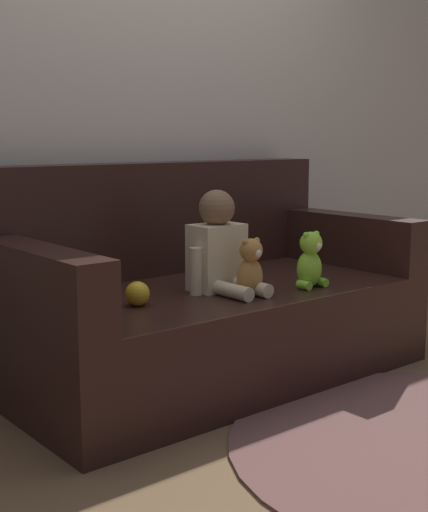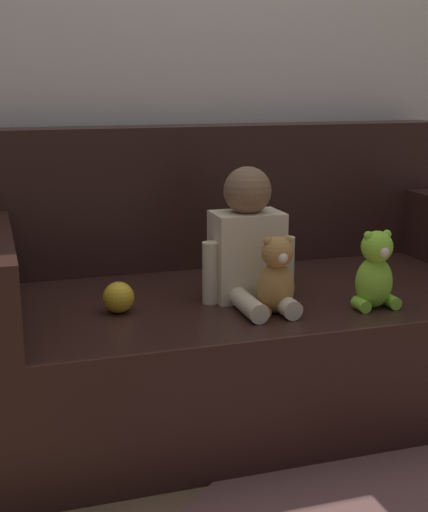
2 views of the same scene
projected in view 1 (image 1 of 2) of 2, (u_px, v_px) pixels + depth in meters
ground_plane at (213, 374)px, 3.23m from camera, size 12.00×12.00×0.00m
wall_back at (138, 87)px, 3.44m from camera, size 8.00×0.05×2.60m
couch at (203, 303)px, 3.23m from camera, size 1.87×0.97×0.94m
person_baby at (219, 249)px, 3.02m from camera, size 0.31×0.34×0.43m
teddy_bear_brown at (250, 269)px, 2.92m from camera, size 0.14×0.11×0.24m
plush_toy_side at (310, 261)px, 3.08m from camera, size 0.14×0.11×0.25m
toy_ball at (137, 294)px, 2.76m from camera, size 0.10×0.10×0.10m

